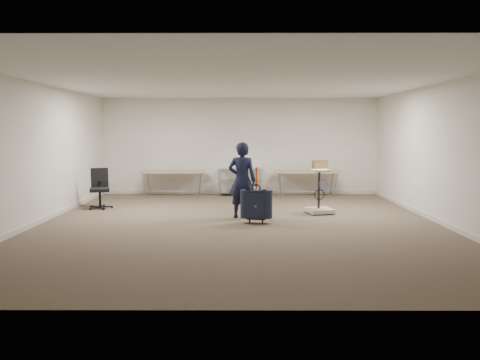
{
  "coord_description": "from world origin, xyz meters",
  "views": [
    {
      "loc": [
        0.05,
        -9.17,
        1.85
      ],
      "look_at": [
        0.02,
        0.3,
        0.86
      ],
      "focal_mm": 35.0,
      "sensor_mm": 36.0,
      "label": 1
    }
  ],
  "objects": [
    {
      "name": "ground",
      "position": [
        0.0,
        0.0,
        0.0
      ],
      "size": [
        9.0,
        9.0,
        0.0
      ],
      "primitive_type": "plane",
      "color": "#423628",
      "rests_on": "ground"
    },
    {
      "name": "folding_table_right",
      "position": [
        1.9,
        3.95,
        0.68
      ],
      "size": [
        1.8,
        0.75,
        0.73
      ],
      "color": "#94815A",
      "rests_on": "ground"
    },
    {
      "name": "room_shell",
      "position": [
        0.0,
        1.38,
        0.05
      ],
      "size": [
        8.0,
        9.0,
        9.0
      ],
      "color": "beige",
      "rests_on": "ground"
    },
    {
      "name": "office_chair",
      "position": [
        -3.35,
        1.91,
        0.29
      ],
      "size": [
        0.58,
        0.58,
        0.96
      ],
      "color": "black",
      "rests_on": "ground"
    },
    {
      "name": "wire_shelf",
      "position": [
        0.0,
        4.2,
        0.44
      ],
      "size": [
        1.22,
        0.47,
        0.8
      ],
      "color": "silver",
      "rests_on": "ground"
    },
    {
      "name": "cardboard_box",
      "position": [
        2.26,
        3.97,
        0.88
      ],
      "size": [
        0.42,
        0.34,
        0.29
      ],
      "primitive_type": "cube",
      "rotation": [
        0.0,
        0.0,
        0.13
      ],
      "color": "brown",
      "rests_on": "folding_table_right"
    },
    {
      "name": "equipment_cart",
      "position": [
        1.81,
        1.25,
        0.26
      ],
      "size": [
        0.65,
        0.65,
        0.99
      ],
      "color": "beige",
      "rests_on": "ground"
    },
    {
      "name": "person",
      "position": [
        0.06,
        0.68,
        0.81
      ],
      "size": [
        0.65,
        0.48,
        1.62
      ],
      "primitive_type": "imported",
      "rotation": [
        0.0,
        0.0,
        2.98
      ],
      "color": "black",
      "rests_on": "ground"
    },
    {
      "name": "folding_table_left",
      "position": [
        -1.9,
        3.95,
        0.68
      ],
      "size": [
        1.8,
        0.75,
        0.73
      ],
      "color": "#94815A",
      "rests_on": "ground"
    },
    {
      "name": "suitcase",
      "position": [
        0.34,
        0.11,
        0.38
      ],
      "size": [
        0.44,
        0.29,
        1.13
      ],
      "color": "#161B32",
      "rests_on": "ground"
    }
  ]
}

